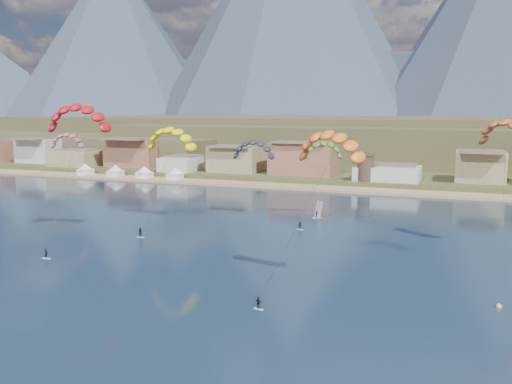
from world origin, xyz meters
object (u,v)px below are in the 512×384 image
watchtower (366,167)px  kitesurfer_red (78,113)px  kitesurfer_yellow (171,135)px  windsurfer (318,213)px  kitesurfer_green (323,148)px  kitesurfer_orange (330,141)px  buoy (499,307)px

watchtower → kitesurfer_red: size_ratio=0.31×
kitesurfer_yellow → windsurfer: (27.86, 15.76, -17.45)m
watchtower → kitesurfer_yellow: 75.07m
kitesurfer_yellow → kitesurfer_green: (28.98, 14.94, -2.87)m
watchtower → kitesurfer_orange: 99.83m
kitesurfer_green → windsurfer: bearing=143.6°
kitesurfer_yellow → kitesurfer_orange: (41.16, -30.35, 1.19)m
kitesurfer_yellow → kitesurfer_green: size_ratio=1.19×
kitesurfer_orange → buoy: kitesurfer_orange is taller
kitesurfer_green → buoy: 58.04m
kitesurfer_yellow → windsurfer: 36.46m
kitesurfer_red → buoy: kitesurfer_red is taller
kitesurfer_orange → kitesurfer_yellow: bearing=143.6°
kitesurfer_red → kitesurfer_yellow: size_ratio=1.19×
kitesurfer_red → watchtower: bearing=66.1°
watchtower → buoy: (32.86, -97.70, -6.24)m
watchtower → windsurfer: watchtower is taller
watchtower → kitesurfer_yellow: kitesurfer_yellow is taller
windsurfer → buoy: windsurfer is taller
kitesurfer_green → windsurfer: 14.65m
kitesurfer_orange → windsurfer: kitesurfer_orange is taller
kitesurfer_yellow → kitesurfer_green: bearing=27.3°
kitesurfer_orange → windsurfer: bearing=106.1°
kitesurfer_yellow → windsurfer: size_ratio=6.09×
kitesurfer_red → kitesurfer_yellow: kitesurfer_red is taller
windsurfer → kitesurfer_red: bearing=-137.0°
kitesurfer_orange → kitesurfer_green: bearing=105.1°
kitesurfer_orange → watchtower: bearing=96.7°
kitesurfer_yellow → kitesurfer_orange: kitesurfer_orange is taller
kitesurfer_yellow → kitesurfer_orange: size_ratio=1.00×
watchtower → kitesurfer_orange: bearing=-83.3°
watchtower → kitesurfer_orange: kitesurfer_orange is taller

